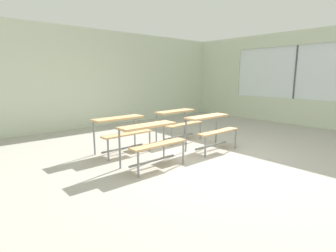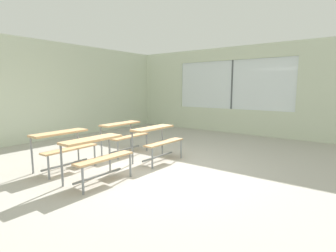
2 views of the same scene
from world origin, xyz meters
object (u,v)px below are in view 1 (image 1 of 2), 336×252
(desk_bench_r0c1, at_px, (211,124))
(desk_bench_r1c0, at_px, (122,126))
(desk_bench_r1c1, at_px, (178,118))
(desk_bench_r0c0, at_px, (151,135))

(desk_bench_r0c1, xyz_separation_m, desk_bench_r1c0, (-1.57, 1.07, 0.00))
(desk_bench_r0c1, bearing_deg, desk_bench_r1c1, 87.71)
(desk_bench_r0c1, height_order, desk_bench_r1c1, same)
(desk_bench_r0c0, distance_m, desk_bench_r1c1, 1.97)
(desk_bench_r0c0, bearing_deg, desk_bench_r0c1, -0.79)
(desk_bench_r1c0, bearing_deg, desk_bench_r0c1, -35.62)
(desk_bench_r0c0, bearing_deg, desk_bench_r1c0, 88.03)
(desk_bench_r1c1, bearing_deg, desk_bench_r1c0, 178.97)
(desk_bench_r0c1, distance_m, desk_bench_r1c0, 1.90)
(desk_bench_r0c0, height_order, desk_bench_r1c0, same)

